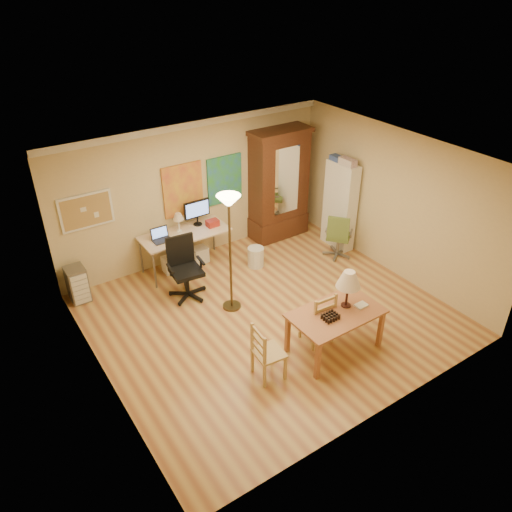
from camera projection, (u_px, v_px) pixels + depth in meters
floor at (269, 315)px, 8.37m from camera, size 5.50×5.50×0.00m
crown_molding at (191, 124)px, 8.76m from camera, size 5.50×0.08×0.12m
corkboard at (86, 211)px, 8.38m from camera, size 0.90×0.04×0.62m
art_panel_left at (183, 190)px, 9.26m from camera, size 0.80×0.04×1.00m
art_panel_right at (225, 180)px, 9.69m from camera, size 0.75×0.04×0.95m
dining_table at (341, 303)px, 7.31m from camera, size 1.38×0.83×1.29m
ladder_chair_back at (318, 319)px, 7.61m from camera, size 0.45×0.43×0.91m
ladder_chair_left at (267, 354)px, 6.96m from camera, size 0.43×0.44×0.89m
torchiere_lamp at (229, 220)px, 7.72m from camera, size 0.38×0.38×2.08m
computer_desk at (186, 245)px, 9.47m from camera, size 1.67×0.73×1.26m
office_chair_black at (186, 281)px, 8.73m from camera, size 0.68×0.68×1.11m
office_chair_green at (338, 245)px, 9.91m from camera, size 0.60×0.60×0.94m
drawer_cart at (78, 284)px, 8.60m from camera, size 0.32×0.38×0.64m
armoire at (279, 191)px, 10.30m from camera, size 1.26×0.60×2.31m
bookshelf at (340, 206)px, 9.97m from camera, size 0.27×0.72×1.79m
wastebin at (256, 257)px, 9.62m from camera, size 0.32×0.32×0.40m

